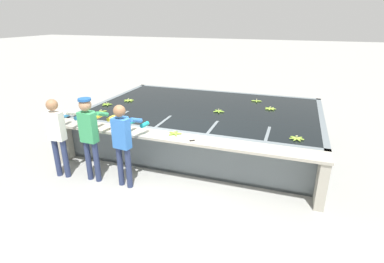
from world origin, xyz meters
TOP-DOWN VIEW (x-y plane):
  - ground_plane at (0.00, 0.00)m, footprint 80.00×80.00m
  - wash_tank at (0.00, 2.28)m, footprint 5.56×3.68m
  - work_ledge at (0.00, 0.23)m, footprint 5.56×0.45m
  - worker_0 at (-2.21, -0.36)m, footprint 0.43×0.72m
  - worker_1 at (-1.51, -0.29)m, footprint 0.43×0.73m
  - worker_2 at (-0.80, -0.28)m, footprint 0.47×0.73m
  - banana_bunch_floating_0 at (1.14, 3.26)m, footprint 0.28×0.28m
  - banana_bunch_floating_1 at (1.56, 2.64)m, footprint 0.28×0.28m
  - banana_bunch_floating_2 at (-2.46, 1.65)m, footprint 0.27×0.27m
  - banana_bunch_floating_3 at (2.21, 0.84)m, footprint 0.28×0.28m
  - banana_bunch_floating_4 at (-2.21, 1.06)m, footprint 0.25×0.25m
  - banana_bunch_floating_5 at (-2.13, 2.18)m, footprint 0.28×0.28m
  - banana_bunch_floating_6 at (0.41, 2.02)m, footprint 0.26×0.28m
  - banana_bunch_ledge_0 at (-0.03, 0.32)m, footprint 0.28×0.26m
  - knife_0 at (0.45, 0.17)m, footprint 0.29×0.24m

SIDE VIEW (x-z plane):
  - ground_plane at x=0.00m, z-range 0.00..0.00m
  - wash_tank at x=0.00m, z-range -0.01..0.93m
  - work_ledge at x=0.00m, z-range 0.22..1.15m
  - knife_0 at x=0.45m, z-range 0.93..0.95m
  - banana_bunch_floating_1 at x=1.56m, z-range 0.91..0.98m
  - banana_bunch_floating_3 at x=2.21m, z-range 0.91..0.98m
  - banana_bunch_floating_5 at x=-2.13m, z-range 0.91..0.98m
  - banana_bunch_floating_2 at x=-2.46m, z-range 0.91..0.98m
  - banana_bunch_floating_6 at x=0.41m, z-range 0.91..0.98m
  - banana_bunch_floating_0 at x=1.14m, z-range 0.91..0.99m
  - banana_bunch_floating_4 at x=-2.21m, z-range 0.91..0.99m
  - banana_bunch_ledge_0 at x=-0.03m, z-range 0.91..0.99m
  - worker_2 at x=-0.80m, z-range 0.16..1.78m
  - worker_0 at x=-2.21m, z-range 0.16..1.78m
  - worker_1 at x=-1.51m, z-range 0.18..1.86m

